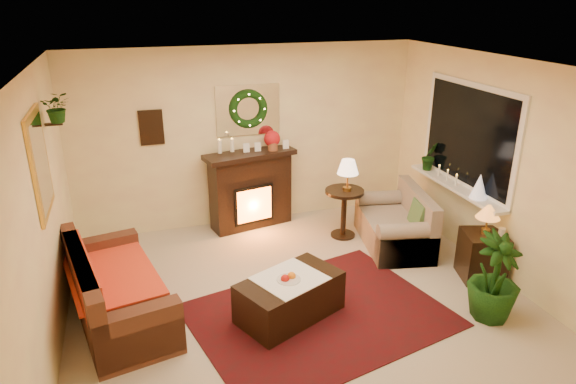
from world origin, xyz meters
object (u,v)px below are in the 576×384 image
object	(u,v)px
loveseat	(395,217)
end_table_square	(482,257)
fireplace	(251,190)
sofa	(118,281)
side_table_round	(344,215)
coffee_table	(290,299)

from	to	relation	value
loveseat	end_table_square	distance (m)	1.26
loveseat	end_table_square	xyz separation A→B (m)	(0.59, -1.10, -0.15)
fireplace	loveseat	distance (m)	2.10
sofa	end_table_square	bearing A→B (deg)	-18.10
sofa	side_table_round	world-z (taller)	sofa
sofa	coffee_table	xyz separation A→B (m)	(1.72, -0.55, -0.22)
end_table_square	fireplace	bearing A→B (deg)	134.67
sofa	fireplace	size ratio (longest dim) A/B	1.60
loveseat	side_table_round	xyz separation A→B (m)	(-0.55, 0.46, -0.09)
fireplace	loveseat	bearing A→B (deg)	-47.13
sofa	fireplace	distance (m)	2.65
loveseat	coffee_table	bearing A→B (deg)	-136.67
sofa	fireplace	bearing A→B (deg)	32.82
sofa	side_table_round	bearing A→B (deg)	8.02
sofa	end_table_square	world-z (taller)	sofa
sofa	loveseat	world-z (taller)	sofa
loveseat	coffee_table	xyz separation A→B (m)	(-1.87, -1.17, -0.21)
fireplace	side_table_round	xyz separation A→B (m)	(1.16, -0.76, -0.23)
fireplace	side_table_round	bearing A→B (deg)	-44.84
end_table_square	sofa	bearing A→B (deg)	173.52
fireplace	sofa	bearing A→B (deg)	-147.01
fireplace	coffee_table	world-z (taller)	fireplace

